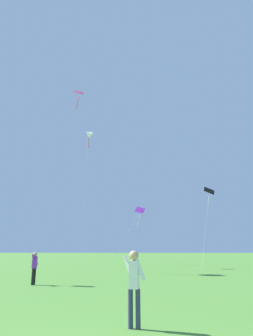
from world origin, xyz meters
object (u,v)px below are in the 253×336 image
object	(u,v)px
kite_pink_low	(78,99)
kite_black_large	(209,194)
person_with_spool	(134,281)
kite_purple_streamer	(139,214)
kite_white_distant	(89,134)
person_far_back	(34,265)

from	to	relation	value
kite_pink_low	kite_black_large	size ratio (longest dim) A/B	2.90
kite_black_large	person_with_spool	world-z (taller)	kite_black_large
kite_purple_streamer	kite_black_large	bearing A→B (deg)	-1.74
kite_pink_low	person_with_spool	xyz separation A→B (m)	(9.23, -38.50, -25.55)
kite_black_large	kite_white_distant	distance (m)	17.34
kite_black_large	kite_purple_streamer	distance (m)	9.51
kite_pink_low	kite_black_large	bearing A→B (deg)	-20.58
kite_white_distant	person_far_back	xyz separation A→B (m)	(0.30, -18.48, -14.76)
kite_pink_low	kite_purple_streamer	bearing A→B (deg)	-34.71
kite_pink_low	kite_purple_streamer	distance (m)	23.67
kite_pink_low	person_far_back	distance (m)	39.39
kite_black_large	person_far_back	size ratio (longest dim) A/B	6.05
kite_purple_streamer	person_far_back	size ratio (longest dim) A/B	4.88
kite_white_distant	kite_pink_low	bearing A→B (deg)	108.43
person_far_back	kite_black_large	bearing A→B (deg)	56.13
kite_black_large	kite_white_distant	bearing A→B (deg)	-165.45
kite_pink_low	kite_white_distant	bearing A→B (deg)	-71.57
kite_pink_low	person_far_back	xyz separation A→B (m)	(4.02, -29.65, -25.61)
person_with_spool	kite_purple_streamer	bearing A→B (deg)	88.69
kite_purple_streamer	person_far_back	world-z (taller)	kite_purple_streamer
kite_black_large	kite_purple_streamer	size ratio (longest dim) A/B	1.24
kite_pink_low	person_with_spool	size ratio (longest dim) A/B	16.59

